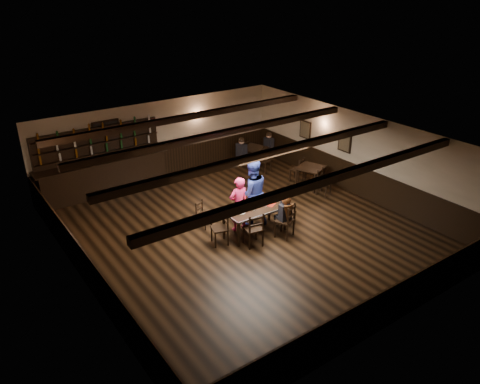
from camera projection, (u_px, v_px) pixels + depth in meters
ground at (243, 230)px, 13.30m from camera, size 10.00×10.00×0.00m
room_shell at (242, 173)px, 12.60m from camera, size 9.02×10.02×2.71m
dining_table at (255, 211)px, 12.89m from camera, size 1.72×0.87×0.75m
chair_near_left at (255, 227)px, 12.26m from camera, size 0.52×0.51×0.98m
chair_near_right at (288, 218)px, 12.70m from camera, size 0.60×0.59×0.99m
chair_end_left at (222, 225)px, 12.44m from camera, size 0.51×0.52×0.92m
chair_end_right at (286, 210)px, 13.38m from camera, size 0.42×0.44×0.82m
chair_far_pushed at (202, 212)px, 13.31m from camera, size 0.48×0.47×0.78m
woman_pink at (239, 204)px, 13.00m from camera, size 0.62×0.44×1.60m
man_blue at (252, 193)px, 13.21m from camera, size 1.13×0.97×2.00m
seated_person at (286, 210)px, 12.62m from camera, size 0.34×0.51×0.83m
cake at (240, 211)px, 12.63m from camera, size 0.28×0.28×0.09m
plate_stack_a at (252, 207)px, 12.77m from camera, size 0.15×0.15×0.14m
plate_stack_b at (260, 202)px, 13.01m from camera, size 0.18×0.18×0.21m
tea_light at (253, 206)px, 12.93m from camera, size 0.05×0.05×0.06m
salt_shaker at (266, 205)px, 12.95m from camera, size 0.03×0.03×0.08m
pepper_shaker at (267, 204)px, 13.02m from camera, size 0.03×0.03×0.09m
drink_glass at (260, 202)px, 13.09m from camera, size 0.08×0.08×0.12m
menu_red at (271, 204)px, 13.08m from camera, size 0.35×0.32×0.00m
menu_blue at (267, 202)px, 13.25m from camera, size 0.38×0.35×0.00m
bar_counter at (103, 172)px, 15.31m from camera, size 4.34×0.70×2.20m
back_table_a at (310, 170)px, 15.69m from camera, size 1.05×1.05×0.75m
back_table_b at (253, 150)px, 17.45m from camera, size 1.03×1.03×0.75m
bg_patron_left at (242, 148)px, 17.04m from camera, size 0.29×0.41×0.78m
bg_patron_right at (269, 142)px, 17.75m from camera, size 0.25×0.38×0.75m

